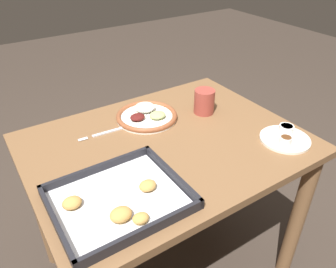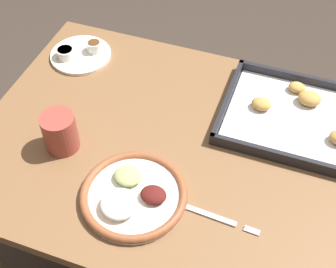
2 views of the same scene
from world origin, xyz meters
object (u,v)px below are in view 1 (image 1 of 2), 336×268
saucer_plate (285,137)px  drinking_cup (204,101)px  dinner_plate (147,115)px  fork (108,132)px  baking_tray (119,200)px

saucer_plate → drinking_cup: drinking_cup is taller
dinner_plate → saucer_plate: (-0.34, 0.41, -0.00)m
dinner_plate → drinking_cup: (-0.22, 0.09, 0.04)m
dinner_plate → fork: dinner_plate is taller
fork → baking_tray: size_ratio=0.56×
fork → dinner_plate: bearing=-172.1°
saucer_plate → drinking_cup: (0.12, -0.32, 0.04)m
dinner_plate → fork: size_ratio=1.20×
dinner_plate → fork: 0.18m
fork → baking_tray: baking_tray is taller
dinner_plate → drinking_cup: 0.24m
dinner_plate → saucer_plate: 0.53m
saucer_plate → drinking_cup: bearing=-70.1°
baking_tray → drinking_cup: size_ratio=3.67×
fork → drinking_cup: size_ratio=2.05×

